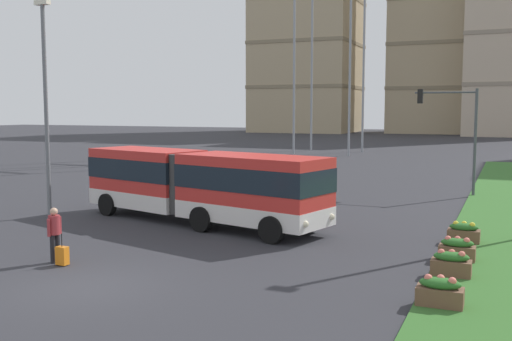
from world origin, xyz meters
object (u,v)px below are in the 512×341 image
object	(u,v)px
flower_planter_0	(440,291)
flower_planter_1	(451,263)
rolling_suitcase	(62,256)
pedestrian_crossing	(55,231)
flower_planter_2	(457,249)
traffic_light_far_right	(455,123)
apartment_tower_westcentre	(431,4)
articulated_bus	(200,184)
car_silver_hatch	(258,167)
apartment_tower_west	(308,25)
flower_planter_3	(464,232)
streetlight_left	(46,100)

from	to	relation	value
flower_planter_0	flower_planter_1	size ratio (longest dim) A/B	1.00
rolling_suitcase	pedestrian_crossing	bearing A→B (deg)	156.04
flower_planter_2	traffic_light_far_right	bearing A→B (deg)	95.52
apartment_tower_westcentre	pedestrian_crossing	bearing A→B (deg)	-88.47
articulated_bus	flower_planter_0	distance (m)	12.82
flower_planter_1	apartment_tower_westcentre	bearing A→B (deg)	97.67
car_silver_hatch	flower_planter_2	world-z (taller)	car_silver_hatch
pedestrian_crossing	apartment_tower_west	bearing A→B (deg)	104.34
flower_planter_3	apartment_tower_westcentre	world-z (taller)	apartment_tower_westcentre
articulated_bus	flower_planter_1	distance (m)	11.46
apartment_tower_westcentre	flower_planter_1	bearing A→B (deg)	-82.33
flower_planter_1	apartment_tower_west	bearing A→B (deg)	110.53
car_silver_hatch	flower_planter_3	world-z (taller)	car_silver_hatch
flower_planter_2	apartment_tower_west	world-z (taller)	apartment_tower_west
flower_planter_2	flower_planter_3	bearing A→B (deg)	90.00
streetlight_left	articulated_bus	bearing A→B (deg)	10.28
car_silver_hatch	apartment_tower_westcentre	world-z (taller)	apartment_tower_westcentre
car_silver_hatch	traffic_light_far_right	xyz separation A→B (m)	(13.54, -3.95, 3.29)
flower_planter_0	apartment_tower_west	bearing A→B (deg)	110.03
traffic_light_far_right	apartment_tower_westcentre	world-z (taller)	apartment_tower_westcentre
articulated_bus	traffic_light_far_right	xyz separation A→B (m)	(9.05, 12.77, 2.39)
articulated_bus	apartment_tower_westcentre	bearing A→B (deg)	92.22
rolling_suitcase	traffic_light_far_right	bearing A→B (deg)	64.76
flower_planter_1	apartment_tower_west	xyz separation A→B (m)	(-38.97, 104.08, 22.00)
flower_planter_3	apartment_tower_west	bearing A→B (deg)	111.41
articulated_bus	flower_planter_2	distance (m)	10.87
rolling_suitcase	apartment_tower_westcentre	world-z (taller)	apartment_tower_westcentre
articulated_bus	flower_planter_2	xyz separation A→B (m)	(10.52, -2.46, -1.23)
rolling_suitcase	flower_planter_1	distance (m)	11.60
flower_planter_0	flower_planter_2	xyz separation A→B (m)	(0.00, 4.78, 0.00)
streetlight_left	flower_planter_1	bearing A→B (deg)	-10.14
flower_planter_0	apartment_tower_west	xyz separation A→B (m)	(-38.97, 106.92, 22.00)
car_silver_hatch	apartment_tower_westcentre	xyz separation A→B (m)	(0.48, 86.86, 24.89)
articulated_bus	flower_planter_3	world-z (taller)	articulated_bus
pedestrian_crossing	streetlight_left	xyz separation A→B (m)	(-5.90, 6.23, 4.19)
flower_planter_1	streetlight_left	size ratio (longest dim) A/B	0.12
rolling_suitcase	apartment_tower_west	size ratio (longest dim) A/B	0.02
flower_planter_3	apartment_tower_west	distance (m)	109.01
flower_planter_2	pedestrian_crossing	bearing A→B (deg)	-156.47
apartment_tower_west	flower_planter_1	bearing A→B (deg)	-69.47
flower_planter_0	traffic_light_far_right	size ratio (longest dim) A/B	0.19
rolling_suitcase	flower_planter_0	xyz separation A→B (m)	(11.12, 0.46, 0.11)
apartment_tower_west	flower_planter_0	bearing A→B (deg)	-69.97
apartment_tower_westcentre	streetlight_left	bearing A→B (deg)	-91.61
flower_planter_1	traffic_light_far_right	world-z (taller)	traffic_light_far_right
flower_planter_2	traffic_light_far_right	distance (m)	15.72
traffic_light_far_right	apartment_tower_westcentre	size ratio (longest dim) A/B	0.12
streetlight_left	apartment_tower_west	bearing A→B (deg)	102.02
articulated_bus	flower_planter_3	xyz separation A→B (m)	(10.52, 0.29, -1.23)
flower_planter_0	traffic_light_far_right	world-z (taller)	traffic_light_far_right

